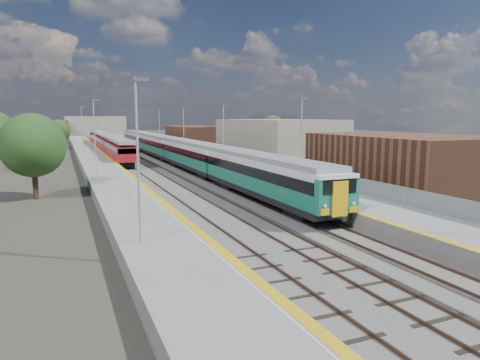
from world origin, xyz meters
TOP-DOWN VIEW (x-y plane):
  - ground at (0.00, 50.00)m, footprint 320.00×320.00m
  - ballast_bed at (-2.25, 52.50)m, footprint 10.50×155.00m
  - tracks at (-1.65, 54.18)m, footprint 8.96×160.00m
  - platform_right at (5.28, 52.49)m, footprint 4.70×155.00m
  - platform_left at (-9.05, 52.49)m, footprint 4.30×155.00m
  - buildings at (-18.12, 138.60)m, footprint 72.00×185.50m
  - green_train at (1.50, 49.13)m, footprint 2.88×80.30m
  - red_train at (-5.50, 72.11)m, footprint 2.78×56.37m
  - tree_a at (-15.53, 27.47)m, footprint 5.25×5.25m
  - tree_c at (-13.59, 87.63)m, footprint 4.63×4.63m
  - tree_d at (24.27, 62.58)m, footprint 5.23×5.23m

SIDE VIEW (x-z plane):
  - ground at x=0.00m, z-range 0.00..0.00m
  - ballast_bed at x=-2.25m, z-range 0.00..0.06m
  - tracks at x=-1.65m, z-range 0.02..0.19m
  - platform_left at x=-9.05m, z-range -3.74..4.78m
  - platform_right at x=5.28m, z-range -3.72..4.80m
  - red_train at x=-5.50m, z-range 0.32..3.83m
  - green_train at x=1.50m, z-range 0.65..3.82m
  - tree_c at x=-13.59m, z-range 0.81..7.08m
  - tree_d at x=24.27m, z-range 0.92..8.00m
  - tree_a at x=-15.53m, z-range 0.92..8.03m
  - buildings at x=-18.12m, z-range -9.30..30.70m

